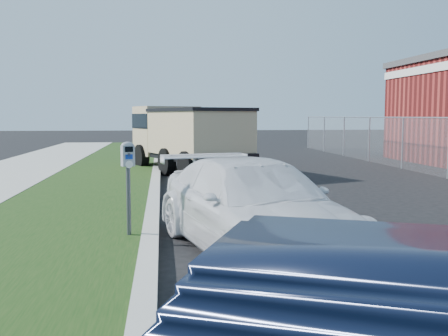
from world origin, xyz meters
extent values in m
plane|color=black|center=(0.00, 0.00, 0.00)|extent=(120.00, 120.00, 0.00)
cube|color=#98988F|center=(-2.60, 2.00, 0.07)|extent=(0.25, 50.00, 0.15)
cube|color=black|center=(-4.20, 2.00, 0.07)|extent=(3.00, 50.00, 0.13)
cylinder|color=#969CA4|center=(6.00, 10.00, 0.90)|extent=(0.06, 0.06, 1.80)
cylinder|color=#969CA4|center=(6.00, 13.00, 0.90)|extent=(0.06, 0.06, 1.80)
cylinder|color=#969CA4|center=(6.00, 16.00, 0.90)|extent=(0.06, 0.06, 1.80)
cylinder|color=#969CA4|center=(6.00, 19.00, 0.90)|extent=(0.06, 0.06, 1.80)
cylinder|color=#969CA4|center=(6.00, 22.00, 0.90)|extent=(0.06, 0.06, 1.80)
cylinder|color=#3F4247|center=(-2.90, 0.09, 0.62)|extent=(0.08, 0.08, 0.99)
cube|color=gray|center=(-2.90, 0.09, 1.28)|extent=(0.21, 0.17, 0.30)
ellipsoid|color=gray|center=(-2.90, 0.09, 1.43)|extent=(0.22, 0.18, 0.11)
cube|color=black|center=(-2.88, 0.03, 1.38)|extent=(0.11, 0.05, 0.08)
cube|color=#0D2D96|center=(-2.88, 0.03, 1.27)|extent=(0.10, 0.04, 0.07)
cylinder|color=silver|center=(-2.88, 0.03, 1.17)|extent=(0.10, 0.04, 0.11)
cube|color=#3F4247|center=(-2.88, 0.03, 1.30)|extent=(0.04, 0.02, 0.05)
imported|color=white|center=(-1.18, -0.55, 0.63)|extent=(2.81, 4.64, 1.26)
cube|color=black|center=(-1.51, 9.54, 0.62)|extent=(3.78, 5.80, 0.30)
cube|color=tan|center=(-2.24, 11.38, 1.33)|extent=(2.44, 2.18, 1.72)
cube|color=black|center=(-2.24, 11.38, 1.67)|extent=(2.47, 2.21, 0.51)
cube|color=tan|center=(-1.26, 8.91, 1.33)|extent=(3.25, 4.11, 1.37)
cube|color=black|center=(-1.26, 8.91, 2.04)|extent=(3.36, 4.22, 0.10)
cube|color=black|center=(-2.54, 12.13, 0.56)|extent=(1.96, 0.88, 0.26)
cylinder|color=black|center=(-3.13, 10.93, 0.43)|extent=(0.57, 0.90, 0.86)
cylinder|color=black|center=(-1.29, 11.66, 0.43)|extent=(0.57, 0.90, 0.86)
cylinder|color=black|center=(-2.27, 8.78, 0.43)|extent=(0.57, 0.90, 0.86)
cylinder|color=black|center=(-0.44, 9.51, 0.43)|extent=(0.57, 0.90, 0.86)
cylinder|color=black|center=(-1.70, 7.35, 0.43)|extent=(0.57, 0.90, 0.86)
cylinder|color=black|center=(0.13, 8.08, 0.43)|extent=(0.57, 0.90, 0.86)
camera|label=1|loc=(-2.41, -7.52, 1.86)|focal=42.00mm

